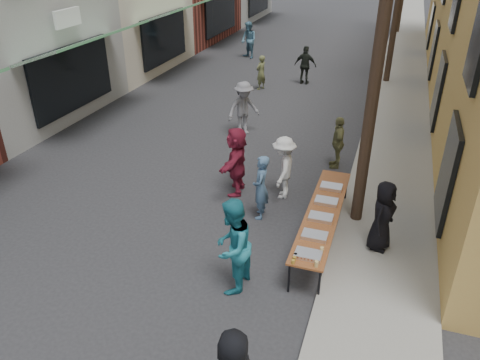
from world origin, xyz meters
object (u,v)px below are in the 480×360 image
Objects in this scene: server at (383,216)px; utility_pole_near at (383,27)px; guest_front_c at (232,247)px; serving_table at (323,213)px; catering_tray_sausage at (308,255)px.

utility_pole_near is at bearing 46.13° from server.
guest_front_c is (-2.01, -3.14, -3.53)m from utility_pole_near.
server is at bearing 1.03° from serving_table.
utility_pole_near is 2.25× the size of serving_table.
utility_pole_near reaches higher than serving_table.
utility_pole_near reaches higher than catering_tray_sausage.
guest_front_c is at bearing -161.50° from catering_tray_sausage.
serving_table is 2.06× the size of guest_front_c.
serving_table is at bearing 107.73° from server.
serving_table is at bearing 90.00° from catering_tray_sausage.
serving_table is 2.51m from guest_front_c.
catering_tray_sausage reaches higher than serving_table.
server is (0.57, -1.02, -3.61)m from utility_pole_near.
guest_front_c reaches higher than server.
server is at bearing -60.57° from utility_pole_near.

